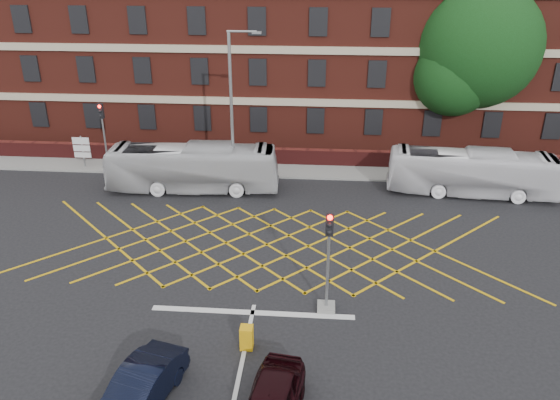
# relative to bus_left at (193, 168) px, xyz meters

# --- Properties ---
(ground) EXTENTS (120.00, 120.00, 0.00)m
(ground) POSITION_rel_bus_left_xyz_m (5.00, -8.34, -1.39)
(ground) COLOR black
(ground) RESTS_ON ground
(victorian_building) EXTENTS (51.00, 12.17, 20.40)m
(victorian_building) POSITION_rel_bus_left_xyz_m (5.25, 13.65, 6.44)
(victorian_building) COLOR maroon
(victorian_building) RESTS_ON ground
(boundary_wall) EXTENTS (56.00, 0.50, 1.10)m
(boundary_wall) POSITION_rel_bus_left_xyz_m (5.00, 4.66, -0.84)
(boundary_wall) COLOR #4D1514
(boundary_wall) RESTS_ON ground
(far_pavement) EXTENTS (60.00, 3.00, 0.12)m
(far_pavement) POSITION_rel_bus_left_xyz_m (5.00, 3.66, -1.33)
(far_pavement) COLOR slate
(far_pavement) RESTS_ON ground
(box_junction_hatching) EXTENTS (8.22, 8.22, 0.02)m
(box_junction_hatching) POSITION_rel_bus_left_xyz_m (5.00, -6.34, -1.39)
(box_junction_hatching) COLOR #CC990C
(box_junction_hatching) RESTS_ON ground
(stop_line) EXTENTS (8.00, 0.30, 0.02)m
(stop_line) POSITION_rel_bus_left_xyz_m (5.00, -11.84, -1.38)
(stop_line) COLOR silver
(stop_line) RESTS_ON ground
(bus_left) EXTENTS (10.11, 2.85, 2.79)m
(bus_left) POSITION_rel_bus_left_xyz_m (0.00, 0.00, 0.00)
(bus_left) COLOR silver
(bus_left) RESTS_ON ground
(bus_right) EXTENTS (9.66, 3.05, 2.65)m
(bus_right) POSITION_rel_bus_left_xyz_m (16.16, 0.71, -0.07)
(bus_right) COLOR white
(bus_right) RESTS_ON ground
(car_navy) EXTENTS (2.34, 4.19, 1.31)m
(car_navy) POSITION_rel_bus_left_xyz_m (2.15, -16.90, -0.74)
(car_navy) COLOR black
(car_navy) RESTS_ON ground
(deciduous_tree) EXTENTS (8.28, 8.21, 11.38)m
(deciduous_tree) POSITION_rel_bus_left_xyz_m (17.51, 8.54, 5.31)
(deciduous_tree) COLOR black
(deciduous_tree) RESTS_ON ground
(traffic_light_near) EXTENTS (0.70, 0.70, 4.27)m
(traffic_light_near) POSITION_rel_bus_left_xyz_m (7.88, -11.38, 0.37)
(traffic_light_near) COLOR slate
(traffic_light_near) RESTS_ON ground
(traffic_light_far) EXTENTS (0.70, 0.70, 4.27)m
(traffic_light_far) POSITION_rel_bus_left_xyz_m (-6.46, 3.19, 0.37)
(traffic_light_far) COLOR slate
(traffic_light_far) RESTS_ON ground
(street_lamp) EXTENTS (2.25, 1.00, 9.14)m
(street_lamp) POSITION_rel_bus_left_xyz_m (2.43, 0.34, 1.77)
(street_lamp) COLOR slate
(street_lamp) RESTS_ON ground
(direction_signs) EXTENTS (1.10, 0.16, 2.20)m
(direction_signs) POSITION_rel_bus_left_xyz_m (-7.92, 2.86, -0.01)
(direction_signs) COLOR gray
(direction_signs) RESTS_ON ground
(utility_cabinet) EXTENTS (0.45, 0.44, 0.89)m
(utility_cabinet) POSITION_rel_bus_left_xyz_m (5.07, -13.91, -0.95)
(utility_cabinet) COLOR #DD9D0D
(utility_cabinet) RESTS_ON ground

